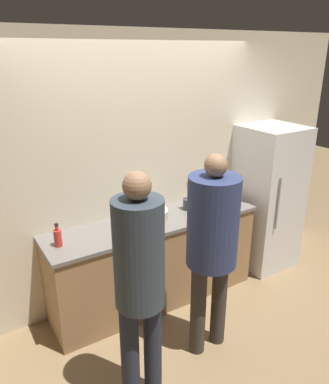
% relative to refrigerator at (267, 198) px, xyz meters
% --- Properties ---
extents(ground_plane, '(14.00, 14.00, 0.00)m').
position_rel_refrigerator_xyz_m(ground_plane, '(-1.48, -0.28, -0.83)').
color(ground_plane, '#8C704C').
extents(wall_back, '(5.20, 0.06, 2.60)m').
position_rel_refrigerator_xyz_m(wall_back, '(-1.48, 0.33, 0.47)').
color(wall_back, beige).
rests_on(wall_back, ground_plane).
extents(counter, '(2.13, 0.59, 0.89)m').
position_rel_refrigerator_xyz_m(counter, '(-1.48, 0.05, -0.38)').
color(counter, '#9E754C').
rests_on(counter, ground_plane).
extents(refrigerator, '(0.62, 0.65, 1.65)m').
position_rel_refrigerator_xyz_m(refrigerator, '(0.00, 0.00, 0.00)').
color(refrigerator, white).
rests_on(refrigerator, ground_plane).
extents(person_left, '(0.33, 0.33, 1.76)m').
position_rel_refrigerator_xyz_m(person_left, '(-2.16, -0.93, 0.21)').
color(person_left, '#232838').
rests_on(person_left, ground_plane).
extents(person_center, '(0.40, 0.40, 1.73)m').
position_rel_refrigerator_xyz_m(person_center, '(-1.42, -0.76, 0.24)').
color(person_center, '#38332D').
rests_on(person_center, ground_plane).
extents(fruit_bowl, '(0.34, 0.34, 0.13)m').
position_rel_refrigerator_xyz_m(fruit_bowl, '(-1.49, 0.10, 0.12)').
color(fruit_bowl, beige).
rests_on(fruit_bowl, counter).
extents(utensil_crock, '(0.12, 0.12, 0.29)m').
position_rel_refrigerator_xyz_m(utensil_crock, '(-1.05, 0.08, 0.13)').
color(utensil_crock, '#3D424C').
rests_on(utensil_crock, counter).
extents(bottle_red, '(0.07, 0.07, 0.20)m').
position_rel_refrigerator_xyz_m(bottle_red, '(-2.40, 0.03, 0.15)').
color(bottle_red, red).
rests_on(bottle_red, counter).
extents(bottle_dark, '(0.06, 0.06, 0.25)m').
position_rel_refrigerator_xyz_m(bottle_dark, '(-1.80, 0.02, 0.17)').
color(bottle_dark, '#333338').
rests_on(bottle_dark, counter).
extents(cup_red, '(0.09, 0.09, 0.10)m').
position_rel_refrigerator_xyz_m(cup_red, '(-0.55, 0.01, 0.12)').
color(cup_red, '#A33D33').
rests_on(cup_red, counter).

